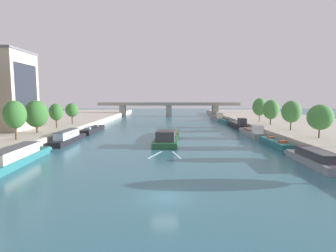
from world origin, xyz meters
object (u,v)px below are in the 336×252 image
at_px(tree_left_far, 72,110).
at_px(tree_left_second, 15,115).
at_px(moored_boat_right_second, 225,121).
at_px(tree_left_midway, 36,114).
at_px(tree_right_nearest, 291,112).
at_px(tree_right_by_lamp, 271,110).
at_px(tree_left_by_lamp, 56,112).
at_px(moored_boat_right_downstream, 275,143).
at_px(moored_boat_left_far, 68,137).
at_px(tree_right_far, 260,107).
at_px(moored_boat_right_near, 312,158).
at_px(moored_boat_left_near, 93,130).
at_px(moored_boat_right_end, 238,125).
at_px(moored_boat_left_midway, 18,157).
at_px(barge_midriver, 168,137).
at_px(moored_boat_right_midway, 217,117).
at_px(moored_boat_right_gap_after, 252,132).
at_px(tree_right_third, 320,117).
at_px(bridge_far, 169,107).

bearing_deg(tree_left_far, tree_left_second, -89.46).
height_order(moored_boat_right_second, tree_left_midway, tree_left_midway).
height_order(tree_right_nearest, tree_right_by_lamp, tree_right_by_lamp).
distance_m(tree_left_by_lamp, tree_left_far, 9.92).
bearing_deg(moored_boat_right_downstream, moored_boat_left_far, 173.86).
bearing_deg(tree_right_far, moored_boat_right_near, -99.67).
bearing_deg(tree_left_second, moored_boat_left_near, 75.92).
height_order(moored_boat_right_end, tree_left_far, tree_left_far).
bearing_deg(moored_boat_left_midway, barge_midriver, 43.95).
relative_size(moored_boat_right_second, tree_right_nearest, 1.75).
distance_m(moored_boat_left_far, moored_boat_right_near, 45.63).
xyz_separation_m(moored_boat_right_downstream, moored_boat_right_midway, (-0.30, 61.78, 0.32)).
bearing_deg(moored_boat_right_end, moored_boat_right_second, 92.05).
relative_size(tree_right_nearest, tree_right_far, 0.93).
distance_m(barge_midriver, tree_left_far, 33.09).
bearing_deg(moored_boat_left_near, moored_boat_left_midway, -90.92).
relative_size(moored_boat_left_near, moored_boat_right_end, 0.99).
height_order(moored_boat_right_midway, tree_right_by_lamp, tree_right_by_lamp).
height_order(moored_boat_right_gap_after, tree_left_far, tree_left_far).
relative_size(tree_left_by_lamp, tree_right_far, 0.83).
xyz_separation_m(moored_boat_left_far, moored_boat_right_second, (41.82, 42.36, -0.42)).
xyz_separation_m(tree_left_by_lamp, tree_right_nearest, (56.40, -3.98, 0.34)).
relative_size(barge_midriver, tree_left_by_lamp, 3.88).
xyz_separation_m(barge_midriver, moored_boat_left_near, (-20.79, 14.82, -0.25)).
distance_m(moored_boat_right_midway, tree_left_second, 81.37).
distance_m(moored_boat_left_midway, moored_boat_left_near, 35.41).
bearing_deg(moored_boat_left_near, moored_boat_right_gap_after, -10.44).
bearing_deg(tree_right_far, moored_boat_left_midway, -137.03).
bearing_deg(moored_boat_left_midway, tree_right_third, 13.92).
distance_m(moored_boat_right_near, moored_boat_right_second, 60.69).
relative_size(moored_boat_right_gap_after, tree_right_by_lamp, 2.04).
distance_m(moored_boat_right_end, tree_left_by_lamp, 51.72).
relative_size(moored_boat_left_midway, moored_boat_right_second, 1.39).
bearing_deg(moored_boat_right_gap_after, bridge_far, 106.95).
relative_size(moored_boat_left_midway, tree_left_far, 2.81).
distance_m(moored_boat_left_midway, tree_left_by_lamp, 29.54).
relative_size(moored_boat_left_midway, moored_boat_right_near, 1.30).
height_order(moored_boat_left_far, tree_right_third, tree_right_third).
distance_m(moored_boat_right_second, tree_right_far, 17.05).
xyz_separation_m(moored_boat_left_near, tree_right_by_lamp, (49.48, 1.72, 5.47)).
xyz_separation_m(barge_midriver, tree_right_third, (28.51, -8.22, 4.93)).
bearing_deg(tree_right_third, moored_boat_right_end, 102.79).
bearing_deg(tree_left_second, moored_boat_right_downstream, 4.59).
bearing_deg(tree_left_midway, moored_boat_right_second, 40.35).
height_order(tree_left_by_lamp, tree_left_far, tree_left_by_lamp).
bearing_deg(tree_right_by_lamp, moored_boat_right_midway, 101.93).
bearing_deg(barge_midriver, tree_right_by_lamp, 29.96).
bearing_deg(tree_right_nearest, moored_boat_left_far, -172.83).
height_order(moored_boat_right_downstream, moored_boat_right_second, moored_boat_right_second).
bearing_deg(moored_boat_left_midway, tree_left_midway, 109.24).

